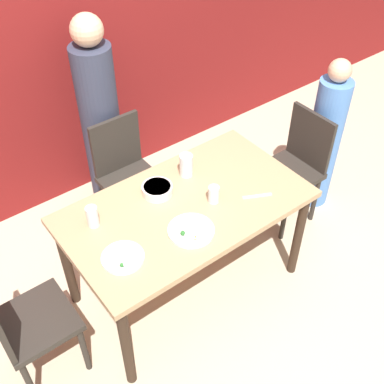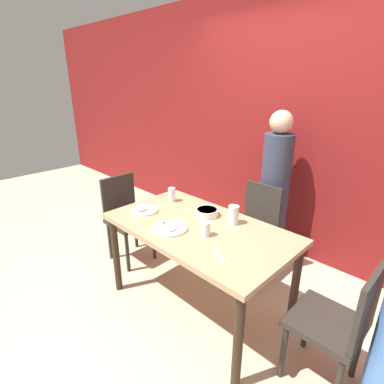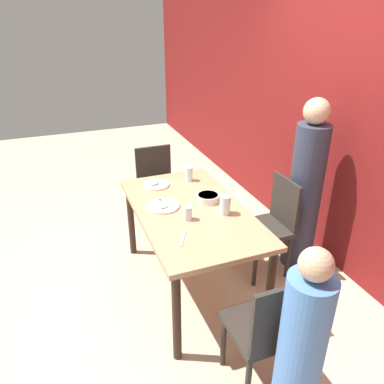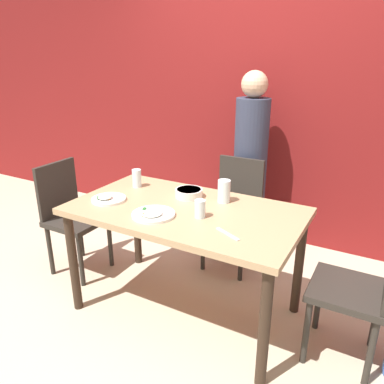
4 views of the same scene
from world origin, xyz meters
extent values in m
plane|color=beige|center=(0.00, 0.00, 0.00)|extent=(10.00, 10.00, 0.00)
cube|color=maroon|center=(0.00, 1.40, 1.35)|extent=(10.00, 0.06, 2.70)
cube|color=tan|center=(0.00, 0.00, 0.74)|extent=(1.45, 0.82, 0.04)
cylinder|color=#332319|center=(-0.67, -0.35, 0.36)|extent=(0.06, 0.06, 0.72)
cylinder|color=#332319|center=(0.67, -0.35, 0.36)|extent=(0.06, 0.06, 0.72)
cylinder|color=#332319|center=(-0.67, 0.35, 0.36)|extent=(0.06, 0.06, 0.72)
cylinder|color=#332319|center=(0.67, 0.35, 0.36)|extent=(0.06, 0.06, 0.72)
cube|color=#2D2823|center=(0.03, 0.68, 0.44)|extent=(0.40, 0.40, 0.04)
cube|color=#2D2823|center=(0.03, 0.87, 0.68)|extent=(0.38, 0.03, 0.43)
cylinder|color=#2D2823|center=(-0.13, 0.52, 0.21)|extent=(0.04, 0.04, 0.42)
cylinder|color=#2D2823|center=(0.20, 0.52, 0.21)|extent=(0.04, 0.04, 0.42)
cylinder|color=#2D2823|center=(-0.13, 0.85, 0.21)|extent=(0.04, 0.04, 0.42)
cylinder|color=#2D2823|center=(0.20, 0.85, 0.21)|extent=(0.04, 0.04, 0.42)
cube|color=#2D2823|center=(1.00, 0.08, 0.44)|extent=(0.40, 0.40, 0.04)
cube|color=#2D2823|center=(1.18, 0.08, 0.68)|extent=(0.03, 0.38, 0.43)
cylinder|color=#2D2823|center=(0.83, 0.24, 0.21)|extent=(0.04, 0.04, 0.42)
cylinder|color=#2D2823|center=(0.83, -0.09, 0.21)|extent=(0.04, 0.04, 0.42)
cylinder|color=#2D2823|center=(1.16, 0.24, 0.21)|extent=(0.04, 0.04, 0.42)
cylinder|color=#2D2823|center=(1.16, -0.09, 0.21)|extent=(0.04, 0.04, 0.42)
cube|color=#2D2823|center=(-1.00, 0.03, 0.44)|extent=(0.40, 0.40, 0.04)
cube|color=#2D2823|center=(-1.18, 0.03, 0.68)|extent=(0.03, 0.38, 0.43)
cylinder|color=#2D2823|center=(-0.83, -0.14, 0.21)|extent=(0.04, 0.04, 0.42)
cylinder|color=#2D2823|center=(-0.83, 0.19, 0.21)|extent=(0.04, 0.04, 0.42)
cylinder|color=#2D2823|center=(-1.16, -0.14, 0.21)|extent=(0.04, 0.04, 0.42)
cylinder|color=#2D2823|center=(-1.16, 0.19, 0.21)|extent=(0.04, 0.04, 0.42)
cylinder|color=#33384C|center=(0.03, 1.06, 0.67)|extent=(0.28, 0.28, 1.34)
sphere|color=#DBAD89|center=(0.03, 1.06, 1.45)|extent=(0.22, 0.22, 0.22)
cylinder|color=#5184D1|center=(1.36, 0.08, 0.54)|extent=(0.24, 0.24, 1.08)
sphere|color=#DBAD89|center=(1.36, 0.08, 1.16)|extent=(0.16, 0.16, 0.16)
cylinder|color=silver|center=(-0.08, 0.18, 0.79)|extent=(0.19, 0.19, 0.06)
cylinder|color=#BC5123|center=(-0.08, 0.18, 0.82)|extent=(0.16, 0.16, 0.01)
cylinder|color=white|center=(-0.11, -0.19, 0.77)|extent=(0.26, 0.26, 0.02)
ellipsoid|color=white|center=(-0.10, -0.22, 0.79)|extent=(0.13, 0.13, 0.02)
cone|color=orange|center=(-0.12, -0.23, 0.79)|extent=(0.02, 0.02, 0.03)
sphere|color=#2D702D|center=(-0.17, -0.20, 0.79)|extent=(0.03, 0.03, 0.03)
cone|color=orange|center=(-0.13, -0.26, 0.80)|extent=(0.02, 0.02, 0.03)
cylinder|color=white|center=(-0.51, -0.13, 0.77)|extent=(0.23, 0.23, 0.02)
ellipsoid|color=white|center=(-0.52, -0.15, 0.79)|extent=(0.10, 0.10, 0.03)
sphere|color=#2D702D|center=(-0.54, -0.18, 0.79)|extent=(0.03, 0.03, 0.03)
cone|color=orange|center=(-0.48, -0.15, 0.79)|extent=(0.02, 0.02, 0.02)
cylinder|color=silver|center=(0.17, 0.22, 0.84)|extent=(0.08, 0.08, 0.15)
cylinder|color=silver|center=(0.15, -0.08, 0.82)|extent=(0.06, 0.06, 0.11)
cylinder|color=silver|center=(-0.51, 0.18, 0.83)|extent=(0.07, 0.07, 0.13)
cube|color=silver|center=(0.38, -0.20, 0.76)|extent=(0.17, 0.10, 0.01)
camera|label=1|loc=(-1.21, -1.65, 2.71)|focal=45.00mm
camera|label=2|loc=(1.42, -1.49, 1.82)|focal=28.00mm
camera|label=3|loc=(2.41, -0.92, 2.17)|focal=35.00mm
camera|label=4|loc=(1.09, -1.87, 1.67)|focal=35.00mm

